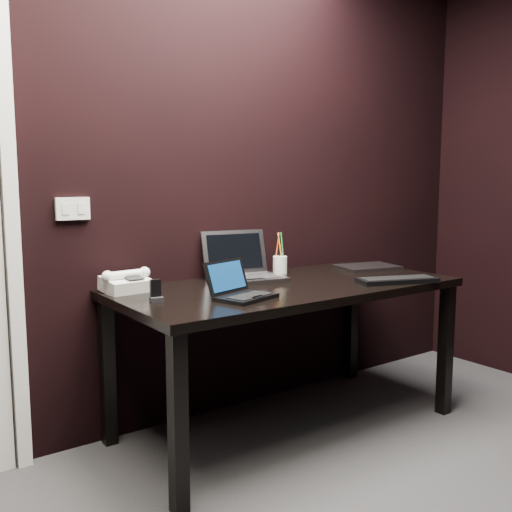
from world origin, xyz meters
TOP-DOWN VIEW (x-y plane):
  - wall_back at (0.00, 1.80)m, footprint 4.00×0.00m
  - wall_switch at (-0.62, 1.79)m, footprint 0.15×0.02m
  - desk at (0.30, 1.40)m, footprint 1.70×0.80m
  - netbook at (-0.09, 1.24)m, footprint 0.30×0.28m
  - silver_laptop at (0.18, 1.61)m, footprint 0.40×0.37m
  - ext_keyboard at (0.77, 1.11)m, footprint 0.42×0.27m
  - closed_laptop at (0.96, 1.50)m, footprint 0.37×0.30m
  - desk_phone at (-0.43, 1.67)m, footprint 0.24×0.19m
  - mobile_phone at (-0.41, 1.40)m, footprint 0.06×0.05m
  - pen_cup at (0.46, 1.67)m, footprint 0.09×0.09m

SIDE VIEW (x-z plane):
  - desk at x=0.30m, z-range 0.29..1.03m
  - closed_laptop at x=0.96m, z-range 0.74..0.76m
  - ext_keyboard at x=0.77m, z-range 0.74..0.77m
  - netbook at x=-0.09m, z-range 0.69..0.85m
  - mobile_phone at x=-0.41m, z-range 0.73..0.82m
  - desk_phone at x=-0.43m, z-range 0.72..0.84m
  - silver_laptop at x=0.18m, z-range 0.66..0.91m
  - pen_cup at x=0.46m, z-range 0.68..0.91m
  - wall_switch at x=-0.62m, z-range 1.07..1.17m
  - wall_back at x=0.00m, z-range -0.70..3.30m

